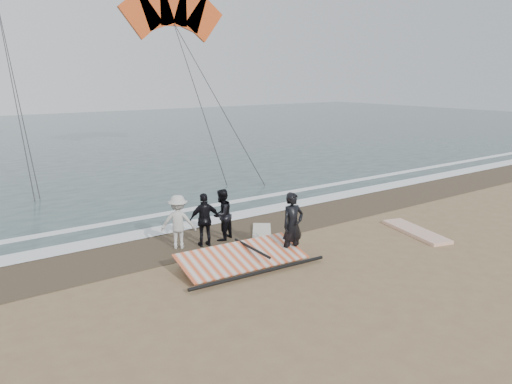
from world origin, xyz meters
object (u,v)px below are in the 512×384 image
at_px(man_main, 293,225).
at_px(board_white, 416,231).
at_px(board_cream, 262,234).
at_px(sail_rig, 237,259).

distance_m(man_main, board_white, 4.67).
distance_m(man_main, board_cream, 2.23).
xyz_separation_m(man_main, board_cream, (0.46, 2.00, -0.86)).
distance_m(man_main, sail_rig, 1.76).
bearing_deg(board_cream, sail_rig, -104.12).
bearing_deg(board_white, sail_rig, -173.51).
distance_m(board_white, sail_rig, 6.19).
xyz_separation_m(board_white, board_cream, (-4.09, 2.65, -0.01)).
bearing_deg(board_cream, board_white, 3.81).
relative_size(man_main, board_cream, 0.85).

